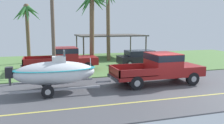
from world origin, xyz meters
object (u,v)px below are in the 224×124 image
parked_pickup_background (66,58)px  palm_tree_near_left (93,10)px  boat_on_trailer (55,73)px  utility_pole (52,11)px  carport_awning (110,36)px  parked_sedan_near (141,58)px  palm_tree_mid (27,17)px  palm_tree_near_right (109,9)px  pickup_truck_towing (162,67)px

parked_pickup_background → palm_tree_near_left: (2.41, 0.67, 3.85)m
boat_on_trailer → utility_pole: size_ratio=0.64×
parked_pickup_background → carport_awning: size_ratio=0.81×
boat_on_trailer → parked_sedan_near: (8.24, 6.99, -0.41)m
boat_on_trailer → parked_sedan_near: size_ratio=1.29×
parked_pickup_background → utility_pole: utility_pole is taller
parked_pickup_background → carport_awning: (5.72, 6.75, 1.46)m
carport_awning → palm_tree_near_left: 7.32m
parked_pickup_background → palm_tree_mid: (-3.00, 4.94, 3.35)m
parked_pickup_background → palm_tree_near_right: bearing=41.8°
parked_pickup_background → carport_awning: carport_awning is taller
boat_on_trailer → palm_tree_mid: 11.62m
palm_tree_near_right → palm_tree_near_left: bearing=-123.9°
pickup_truck_towing → palm_tree_near_left: bearing=113.7°
pickup_truck_towing → boat_on_trailer: boat_on_trailer is taller
palm_tree_near_right → palm_tree_mid: size_ratio=1.28×
boat_on_trailer → parked_sedan_near: 10.82m
boat_on_trailer → palm_tree_near_left: size_ratio=0.88×
pickup_truck_towing → boat_on_trailer: (-6.57, -0.00, 0.01)m
carport_awning → palm_tree_mid: size_ratio=1.30×
parked_pickup_background → parked_sedan_near: bearing=7.7°
parked_sedan_near → utility_pole: (-8.08, -3.72, 3.94)m
carport_awning → palm_tree_near_right: (-0.82, -2.38, 2.76)m
carport_awning → palm_tree_near_right: palm_tree_near_right is taller
parked_pickup_background → parked_sedan_near: (7.03, 0.95, -0.39)m
parked_pickup_background → carport_awning: bearing=49.7°
parked_sedan_near → palm_tree_mid: (-10.03, 3.99, 3.74)m
boat_on_trailer → parked_pickup_background: size_ratio=0.95×
parked_sedan_near → parked_pickup_background: bearing=-172.3°
boat_on_trailer → carport_awning: 14.62m
pickup_truck_towing → boat_on_trailer: size_ratio=1.04×
pickup_truck_towing → parked_pickup_background: size_ratio=0.99×
pickup_truck_towing → utility_pole: utility_pole is taller
palm_tree_near_left → palm_tree_mid: (-5.41, 4.27, -0.50)m
palm_tree_near_left → palm_tree_mid: palm_tree_near_left is taller
parked_sedan_near → palm_tree_near_right: size_ratio=0.61×
pickup_truck_towing → palm_tree_near_right: (-0.47, 10.42, 4.21)m
pickup_truck_towing → palm_tree_mid: palm_tree_mid is taller
palm_tree_near_right → palm_tree_mid: palm_tree_near_right is taller
boat_on_trailer → palm_tree_near_right: 12.78m
carport_awning → utility_pole: size_ratio=0.83×
carport_awning → pickup_truck_towing: bearing=-91.6°
parked_sedan_near → carport_awning: carport_awning is taller
carport_awning → palm_tree_near_right: bearing=-109.0°
boat_on_trailer → palm_tree_near_left: (3.62, 6.72, 3.83)m
parked_sedan_near → pickup_truck_towing: bearing=-103.4°
palm_tree_near_left → carport_awning: bearing=61.5°
boat_on_trailer → palm_tree_near_right: (6.11, 10.42, 4.20)m
palm_tree_mid → utility_pole: (1.95, -7.71, 0.20)m
palm_tree_near_right → carport_awning: bearing=71.0°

